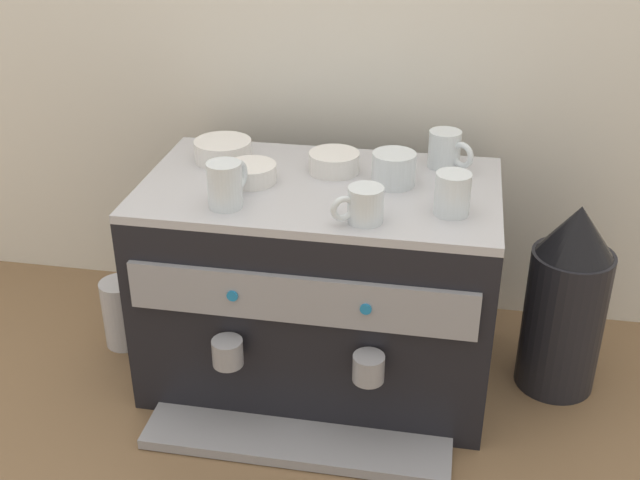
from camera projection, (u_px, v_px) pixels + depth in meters
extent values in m
plane|color=brown|center=(320.00, 367.00, 1.67)|extent=(4.00, 4.00, 0.00)
cube|color=silver|center=(347.00, 52.00, 1.67)|extent=(2.80, 0.03, 1.18)
cube|color=black|center=(320.00, 285.00, 1.58)|extent=(0.67, 0.39, 0.40)
cube|color=#B7B7BC|center=(320.00, 189.00, 1.48)|extent=(0.67, 0.39, 0.02)
cube|color=#939399|center=(299.00, 300.00, 1.36)|extent=(0.61, 0.01, 0.09)
cylinder|color=#1E7AB7|center=(232.00, 296.00, 1.37)|extent=(0.02, 0.01, 0.02)
cylinder|color=#1E7AB7|center=(366.00, 309.00, 1.34)|extent=(0.02, 0.01, 0.02)
cube|color=#939399|center=(296.00, 442.00, 1.45)|extent=(0.57, 0.12, 0.02)
cylinder|color=#939399|center=(228.00, 352.00, 1.41)|extent=(0.06, 0.06, 0.05)
cylinder|color=#939399|center=(369.00, 368.00, 1.37)|extent=(0.06, 0.06, 0.05)
cylinder|color=silver|center=(394.00, 169.00, 1.46)|extent=(0.08, 0.08, 0.06)
torus|color=silver|center=(404.00, 159.00, 1.50)|extent=(0.03, 0.05, 0.05)
cylinder|color=silver|center=(453.00, 194.00, 1.35)|extent=(0.06, 0.06, 0.07)
torus|color=silver|center=(452.00, 184.00, 1.39)|extent=(0.01, 0.05, 0.05)
cylinder|color=silver|center=(444.00, 149.00, 1.54)|extent=(0.06, 0.06, 0.07)
torus|color=silver|center=(462.00, 155.00, 1.51)|extent=(0.05, 0.04, 0.05)
cylinder|color=silver|center=(366.00, 204.00, 1.33)|extent=(0.06, 0.06, 0.06)
torus|color=silver|center=(343.00, 209.00, 1.31)|extent=(0.04, 0.03, 0.05)
cylinder|color=silver|center=(225.00, 185.00, 1.37)|extent=(0.06, 0.06, 0.08)
torus|color=silver|center=(238.00, 176.00, 1.41)|extent=(0.03, 0.06, 0.06)
cylinder|color=white|center=(251.00, 173.00, 1.48)|extent=(0.09, 0.09, 0.03)
cylinder|color=white|center=(252.00, 179.00, 1.49)|extent=(0.05, 0.05, 0.01)
cylinder|color=white|center=(223.00, 150.00, 1.57)|extent=(0.11, 0.11, 0.04)
cylinder|color=white|center=(223.00, 158.00, 1.58)|extent=(0.06, 0.06, 0.01)
cylinder|color=white|center=(334.00, 162.00, 1.52)|extent=(0.10, 0.10, 0.04)
cylinder|color=white|center=(334.00, 169.00, 1.53)|extent=(0.05, 0.05, 0.01)
cylinder|color=black|center=(563.00, 320.00, 1.56)|extent=(0.16, 0.16, 0.30)
cone|color=black|center=(578.00, 230.00, 1.47)|extent=(0.14, 0.14, 0.10)
cylinder|color=#B7B7BC|center=(123.00, 313.00, 1.72)|extent=(0.09, 0.09, 0.15)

